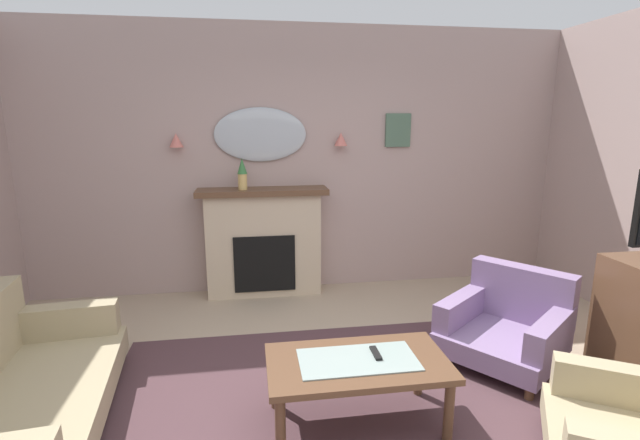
{
  "coord_description": "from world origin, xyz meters",
  "views": [
    {
      "loc": [
        -0.57,
        -2.36,
        1.87
      ],
      "look_at": [
        0.0,
        1.36,
        1.03
      ],
      "focal_mm": 25.57,
      "sensor_mm": 36.0,
      "label": 1
    }
  ],
  "objects_px": {
    "fireplace": "(264,243)",
    "armchair_near_fireplace": "(508,323)",
    "mantel_vase_right": "(242,173)",
    "coffee_table": "(358,369)",
    "wall_sconce_left": "(176,140)",
    "tv_remote": "(376,354)",
    "wall_sconce_right": "(341,139)",
    "framed_picture": "(398,130)",
    "floral_couch": "(6,392)",
    "wall_mirror": "(260,135)"
  },
  "relations": [
    {
      "from": "wall_mirror",
      "to": "framed_picture",
      "type": "relative_size",
      "value": 2.67
    },
    {
      "from": "tv_remote",
      "to": "mantel_vase_right",
      "type": "bearing_deg",
      "value": 109.88
    },
    {
      "from": "fireplace",
      "to": "coffee_table",
      "type": "bearing_deg",
      "value": -78.11
    },
    {
      "from": "framed_picture",
      "to": "wall_sconce_left",
      "type": "bearing_deg",
      "value": -178.54
    },
    {
      "from": "coffee_table",
      "to": "floral_couch",
      "type": "xyz_separation_m",
      "value": [
        -2.05,
        0.17,
        -0.06
      ]
    },
    {
      "from": "wall_sconce_right",
      "to": "coffee_table",
      "type": "height_order",
      "value": "wall_sconce_right"
    },
    {
      "from": "floral_couch",
      "to": "wall_mirror",
      "type": "bearing_deg",
      "value": 55.42
    },
    {
      "from": "wall_sconce_left",
      "to": "floral_couch",
      "type": "xyz_separation_m",
      "value": [
        -0.71,
        -2.22,
        -1.34
      ]
    },
    {
      "from": "fireplace",
      "to": "armchair_near_fireplace",
      "type": "height_order",
      "value": "fireplace"
    },
    {
      "from": "wall_sconce_left",
      "to": "armchair_near_fireplace",
      "type": "bearing_deg",
      "value": -33.74
    },
    {
      "from": "wall_sconce_left",
      "to": "coffee_table",
      "type": "height_order",
      "value": "wall_sconce_left"
    },
    {
      "from": "wall_sconce_left",
      "to": "wall_sconce_right",
      "type": "xyz_separation_m",
      "value": [
        1.7,
        0.0,
        0.0
      ]
    },
    {
      "from": "wall_mirror",
      "to": "framed_picture",
      "type": "distance_m",
      "value": 1.5
    },
    {
      "from": "wall_sconce_left",
      "to": "coffee_table",
      "type": "xyz_separation_m",
      "value": [
        1.33,
        -2.39,
        -1.28
      ]
    },
    {
      "from": "wall_mirror",
      "to": "coffee_table",
      "type": "bearing_deg",
      "value": -78.78
    },
    {
      "from": "coffee_table",
      "to": "wall_sconce_left",
      "type": "bearing_deg",
      "value": 119.15
    },
    {
      "from": "armchair_near_fireplace",
      "to": "mantel_vase_right",
      "type": "bearing_deg",
      "value": 140.57
    },
    {
      "from": "wall_sconce_right",
      "to": "framed_picture",
      "type": "bearing_deg",
      "value": 5.27
    },
    {
      "from": "mantel_vase_right",
      "to": "armchair_near_fireplace",
      "type": "relative_size",
      "value": 0.28
    },
    {
      "from": "fireplace",
      "to": "armchair_near_fireplace",
      "type": "xyz_separation_m",
      "value": [
        1.84,
        -1.7,
        -0.27
      ]
    },
    {
      "from": "fireplace",
      "to": "mantel_vase_right",
      "type": "xyz_separation_m",
      "value": [
        -0.2,
        -0.03,
        0.76
      ]
    },
    {
      "from": "fireplace",
      "to": "wall_sconce_right",
      "type": "height_order",
      "value": "wall_sconce_right"
    },
    {
      "from": "fireplace",
      "to": "coffee_table",
      "type": "distance_m",
      "value": 2.36
    },
    {
      "from": "coffee_table",
      "to": "floral_couch",
      "type": "bearing_deg",
      "value": 175.18
    },
    {
      "from": "mantel_vase_right",
      "to": "framed_picture",
      "type": "xyz_separation_m",
      "value": [
        1.7,
        0.18,
        0.42
      ]
    },
    {
      "from": "coffee_table",
      "to": "tv_remote",
      "type": "height_order",
      "value": "tv_remote"
    },
    {
      "from": "mantel_vase_right",
      "to": "tv_remote",
      "type": "distance_m",
      "value": 2.53
    },
    {
      "from": "floral_couch",
      "to": "wall_sconce_left",
      "type": "bearing_deg",
      "value": 72.15
    },
    {
      "from": "wall_sconce_right",
      "to": "framed_picture",
      "type": "relative_size",
      "value": 0.39
    },
    {
      "from": "mantel_vase_right",
      "to": "wall_mirror",
      "type": "bearing_deg",
      "value": 40.36
    },
    {
      "from": "wall_sconce_left",
      "to": "coffee_table",
      "type": "distance_m",
      "value": 3.02
    },
    {
      "from": "framed_picture",
      "to": "floral_couch",
      "type": "relative_size",
      "value": 0.2
    },
    {
      "from": "mantel_vase_right",
      "to": "coffee_table",
      "type": "relative_size",
      "value": 0.29
    },
    {
      "from": "mantel_vase_right",
      "to": "wall_sconce_right",
      "type": "relative_size",
      "value": 2.3
    },
    {
      "from": "fireplace",
      "to": "framed_picture",
      "type": "relative_size",
      "value": 3.78
    },
    {
      "from": "fireplace",
      "to": "framed_picture",
      "type": "xyz_separation_m",
      "value": [
        1.5,
        0.15,
        1.18
      ]
    },
    {
      "from": "framed_picture",
      "to": "fireplace",
      "type": "bearing_deg",
      "value": -174.23
    },
    {
      "from": "tv_remote",
      "to": "wall_sconce_left",
      "type": "bearing_deg",
      "value": 121.77
    },
    {
      "from": "wall_mirror",
      "to": "tv_remote",
      "type": "distance_m",
      "value": 2.78
    },
    {
      "from": "tv_remote",
      "to": "armchair_near_fireplace",
      "type": "height_order",
      "value": "armchair_near_fireplace"
    },
    {
      "from": "fireplace",
      "to": "floral_couch",
      "type": "height_order",
      "value": "fireplace"
    },
    {
      "from": "wall_sconce_left",
      "to": "tv_remote",
      "type": "distance_m",
      "value": 3.02
    },
    {
      "from": "wall_mirror",
      "to": "floral_couch",
      "type": "bearing_deg",
      "value": -124.58
    },
    {
      "from": "fireplace",
      "to": "tv_remote",
      "type": "xyz_separation_m",
      "value": [
        0.61,
        -2.26,
        -0.12
      ]
    },
    {
      "from": "mantel_vase_right",
      "to": "framed_picture",
      "type": "relative_size",
      "value": 0.89
    },
    {
      "from": "wall_sconce_left",
      "to": "floral_couch",
      "type": "height_order",
      "value": "wall_sconce_left"
    },
    {
      "from": "wall_sconce_left",
      "to": "tv_remote",
      "type": "relative_size",
      "value": 0.88
    },
    {
      "from": "wall_mirror",
      "to": "tv_remote",
      "type": "xyz_separation_m",
      "value": [
        0.61,
        -2.4,
        -1.26
      ]
    },
    {
      "from": "fireplace",
      "to": "wall_sconce_left",
      "type": "distance_m",
      "value": 1.38
    },
    {
      "from": "framed_picture",
      "to": "coffee_table",
      "type": "relative_size",
      "value": 0.33
    }
  ]
}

